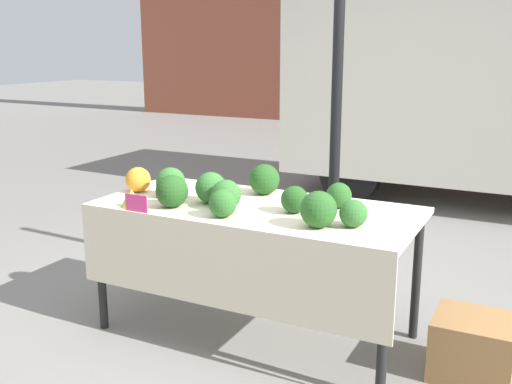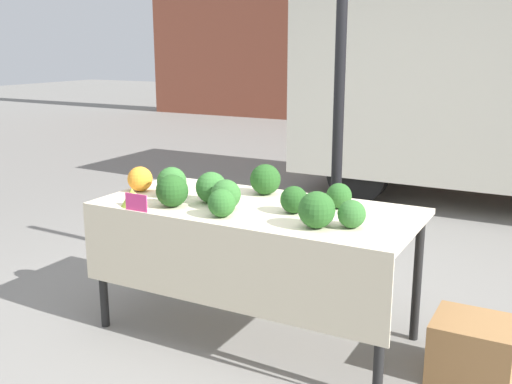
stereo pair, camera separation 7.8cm
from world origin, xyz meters
name	(u,v)px [view 1 (the left image)]	position (x,y,z in m)	size (l,w,h in m)	color
ground_plane	(256,332)	(0.00, 0.00, 0.00)	(40.00, 40.00, 0.00)	gray
tent_pole	(336,127)	(0.20, 0.75, 1.15)	(0.07, 0.07, 2.31)	black
parked_truck	(512,80)	(1.01, 3.92, 1.31)	(4.87, 1.80, 2.50)	silver
market_table	(251,225)	(0.00, -0.06, 0.68)	(1.82, 0.84, 0.78)	beige
orange_cauliflower	(138,180)	(-0.80, -0.03, 0.86)	(0.15, 0.15, 0.15)	orange
romanesco_head	(132,198)	(-0.62, -0.33, 0.83)	(0.13, 0.13, 0.10)	#93B238
broccoli_head_0	(226,195)	(-0.11, -0.14, 0.86)	(0.17, 0.17, 0.17)	#336B2D
broccoli_head_1	(353,213)	(0.62, -0.15, 0.85)	(0.14, 0.14, 0.14)	#336B2D
broccoli_head_2	(171,182)	(-0.55, -0.04, 0.87)	(0.18, 0.18, 0.18)	#336B2D
broccoli_head_3	(295,199)	(0.25, -0.04, 0.86)	(0.15, 0.15, 0.15)	#23511E
broccoli_head_4	(172,191)	(-0.41, -0.24, 0.87)	(0.18, 0.18, 0.18)	#23511E
broccoli_head_5	(211,188)	(-0.26, -0.06, 0.87)	(0.18, 0.18, 0.18)	#336B2D
broccoli_head_6	(339,195)	(0.43, 0.17, 0.85)	(0.14, 0.14, 0.14)	#285B23
broccoli_head_7	(223,203)	(-0.05, -0.28, 0.86)	(0.15, 0.15, 0.15)	#2D6628
broccoli_head_8	(264,179)	(-0.08, 0.26, 0.87)	(0.19, 0.19, 0.19)	#23511E
broccoli_head_9	(319,209)	(0.46, -0.23, 0.87)	(0.19, 0.19, 0.19)	#285B23
price_sign	(136,203)	(-0.53, -0.41, 0.83)	(0.15, 0.01, 0.10)	#E53D84
produce_crate	(473,347)	(1.21, 0.07, 0.16)	(0.40, 0.37, 0.32)	#9E7042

